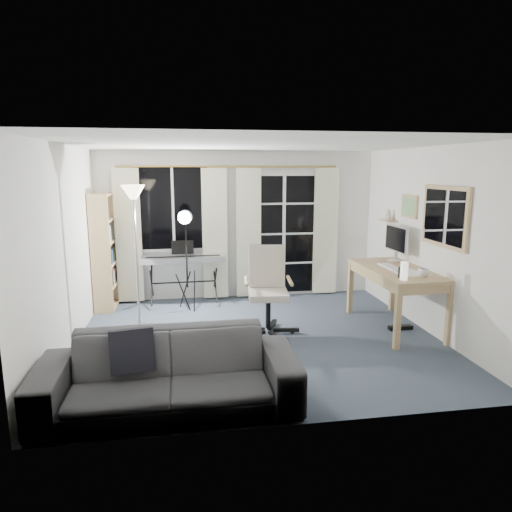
{
  "coord_description": "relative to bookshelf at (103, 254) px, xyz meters",
  "views": [
    {
      "loc": [
        -0.9,
        -5.4,
        2.13
      ],
      "look_at": [
        0.03,
        0.35,
        1.0
      ],
      "focal_mm": 32.0,
      "sensor_mm": 36.0,
      "label": 1
    }
  ],
  "objects": [
    {
      "name": "bookshelf",
      "position": [
        0.0,
        0.0,
        0.0
      ],
      "size": [
        0.29,
        0.82,
        1.77
      ],
      "rotation": [
        0.0,
        0.0,
        -0.01
      ],
      "color": "tan",
      "rests_on": "floor"
    },
    {
      "name": "floor",
      "position": [
        2.12,
        -1.73,
        -0.85
      ],
      "size": [
        4.5,
        4.0,
        0.02
      ],
      "primitive_type": "cube",
      "color": "#3A4654",
      "rests_on": "ground"
    },
    {
      "name": "window",
      "position": [
        1.07,
        0.24,
        0.66
      ],
      "size": [
        1.2,
        0.08,
        1.4
      ],
      "color": "white",
      "rests_on": "floor"
    },
    {
      "name": "curtains",
      "position": [
        1.98,
        0.15,
        0.26
      ],
      "size": [
        3.6,
        0.07,
        2.13
      ],
      "color": "gold",
      "rests_on": "floor"
    },
    {
      "name": "torchiere_lamp",
      "position": [
        0.6,
        -1.08,
        0.7
      ],
      "size": [
        0.37,
        0.37,
        1.92
      ],
      "rotation": [
        0.0,
        0.0,
        -0.25
      ],
      "color": "#B2B2B7",
      "rests_on": "floor"
    },
    {
      "name": "sofa",
      "position": [
        1.06,
        -3.28,
        -0.39
      ],
      "size": [
        2.29,
        0.68,
        0.89
      ],
      "rotation": [
        0.0,
        0.0,
        0.01
      ],
      "color": "#323134",
      "rests_on": "floor"
    },
    {
      "name": "monitor",
      "position": [
        4.2,
        -1.16,
        0.29
      ],
      "size": [
        0.2,
        0.59,
        0.51
      ],
      "rotation": [
        0.0,
        0.0,
        0.03
      ],
      "color": "silver",
      "rests_on": "desk"
    },
    {
      "name": "wall_shelf",
      "position": [
        4.28,
        -0.68,
        0.57
      ],
      "size": [
        0.16,
        0.3,
        0.18
      ],
      "color": "tan",
      "rests_on": "floor"
    },
    {
      "name": "desk_clutter",
      "position": [
        3.94,
        -1.85,
        -0.2
      ],
      "size": [
        0.47,
        0.93,
        1.04
      ],
      "rotation": [
        0.0,
        0.0,
        0.03
      ],
      "color": "white",
      "rests_on": "desk"
    },
    {
      "name": "wall_mirror",
      "position": [
        4.34,
        -2.08,
        0.71
      ],
      "size": [
        0.04,
        0.94,
        0.74
      ],
      "color": "tan",
      "rests_on": "floor"
    },
    {
      "name": "studio_light",
      "position": [
        1.25,
        -0.41,
        0.41
      ],
      "size": [
        0.3,
        0.31,
        1.56
      ],
      "rotation": [
        0.0,
        0.0,
        -0.13
      ],
      "color": "black",
      "rests_on": "floor"
    },
    {
      "name": "keyboard_piano",
      "position": [
        1.2,
        -0.03,
        -0.13
      ],
      "size": [
        1.3,
        0.65,
        0.94
      ],
      "rotation": [
        0.0,
        0.0,
        0.02
      ],
      "color": "black",
      "rests_on": "floor"
    },
    {
      "name": "mug",
      "position": [
        4.1,
        -2.11,
        0.05
      ],
      "size": [
        0.14,
        0.11,
        0.13
      ],
      "primitive_type": "imported",
      "rotation": [
        0.0,
        0.0,
        0.03
      ],
      "color": "silver",
      "rests_on": "desk"
    },
    {
      "name": "desk",
      "position": [
        4.0,
        -1.61,
        -0.12
      ],
      "size": [
        0.81,
        1.55,
        0.82
      ],
      "rotation": [
        0.0,
        0.0,
        0.03
      ],
      "color": "#A98057",
      "rests_on": "floor"
    },
    {
      "name": "office_chair",
      "position": [
        2.29,
        -1.46,
        -0.17
      ],
      "size": [
        0.77,
        0.79,
        1.14
      ],
      "rotation": [
        0.0,
        0.0,
        -0.1
      ],
      "color": "black",
      "rests_on": "floor"
    },
    {
      "name": "french_door",
      "position": [
        2.87,
        0.24,
        0.19
      ],
      "size": [
        1.32,
        0.09,
        2.11
      ],
      "color": "white",
      "rests_on": "floor"
    },
    {
      "name": "framed_print",
      "position": [
        4.35,
        -1.18,
        0.76
      ],
      "size": [
        0.03,
        0.42,
        0.32
      ],
      "color": "tan",
      "rests_on": "floor"
    }
  ]
}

